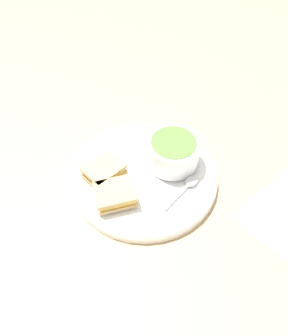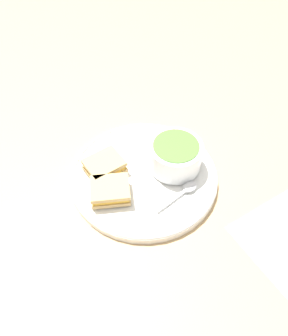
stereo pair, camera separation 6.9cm
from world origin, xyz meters
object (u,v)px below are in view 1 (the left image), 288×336
sandwich_half_near (104,171)px  soup_bowl (173,152)px  sandwich_half_far (115,195)px  spoon (189,183)px

sandwich_half_near → soup_bowl: bearing=59.5°
sandwich_half_near → sandwich_half_far: (0.06, -0.03, 0.00)m
spoon → sandwich_half_near: size_ratio=1.36×
spoon → sandwich_half_near: 0.18m
spoon → sandwich_half_near: (-0.15, -0.11, 0.01)m
soup_bowl → sandwich_half_far: (-0.01, -0.16, -0.02)m
sandwich_half_far → soup_bowl: bearing=84.6°
soup_bowl → spoon: bearing=-18.5°
spoon → sandwich_half_near: bearing=122.9°
soup_bowl → spoon: soup_bowl is taller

